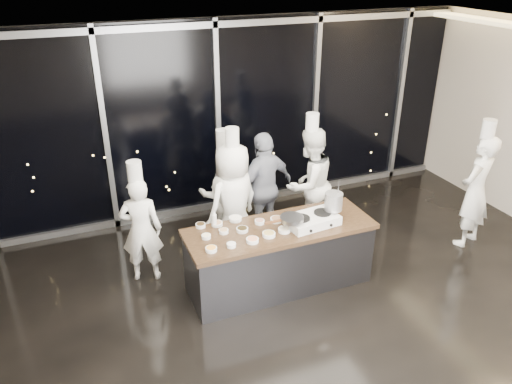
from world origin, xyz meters
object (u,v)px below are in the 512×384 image
Objects in this scene: demo_counter at (279,256)px; chef_far_left at (141,228)px; chef_left at (233,201)px; stove at (312,220)px; chef_right at (309,184)px; guest at (265,188)px; stock_pot at (334,201)px; chef_center at (224,194)px; chef_side at (476,190)px; frying_pan at (291,219)px.

chef_far_left is (-1.64, 0.86, 0.33)m from demo_counter.
chef_far_left reaches higher than demo_counter.
chef_left reaches higher than chef_far_left.
chef_right is at bearing 58.05° from stove.
chef_left reaches higher than stove.
demo_counter is 1.23× the size of chef_right.
chef_right is at bearing 47.28° from demo_counter.
chef_left is at bearing 119.09° from stove.
guest is (-0.12, 1.29, -0.09)m from stove.
chef_right is at bearing 163.76° from chef_left.
chef_far_left reaches higher than stock_pot.
chef_side is (3.45, -1.45, 0.09)m from chef_center.
chef_right is (1.27, 0.11, 0.01)m from chef_left.
stove is at bearing 131.69° from chef_center.
guest is (0.20, 1.33, -0.19)m from frying_pan.
chef_right is at bearing -47.70° from chef_side.
chef_center is 3.74m from chef_side.
chef_right is at bearing 47.49° from frying_pan.
chef_side is (3.15, -0.09, 0.44)m from demo_counter.
chef_right reaches higher than stock_pot.
chef_left is 1.13× the size of guest.
chef_left reaches higher than chef_center.
chef_right is at bearing 78.18° from stock_pot.
chef_far_left is (-2.37, 0.91, -0.38)m from stock_pot.
chef_far_left is 0.88× the size of chef_left.
stock_pot is 0.13× the size of chef_far_left.
frying_pan is 0.30× the size of chef_center.
guest is 0.69m from chef_right.
stove reaches higher than demo_counter.
chef_right is (1.26, -0.32, 0.09)m from chef_center.
chef_left reaches higher than demo_counter.
stock_pot is 0.12× the size of chef_left.
chef_left is at bearing 107.78° from demo_counter.
stove is 2.74m from chef_side.
chef_side reaches higher than chef_center.
demo_counter is at bearing 29.59° from chef_right.
guest reaches higher than chef_far_left.
stock_pot is at bearing 60.49° from chef_right.
chef_center is (-1.03, 1.42, -0.35)m from stock_pot.
chef_side is at bearing -5.92° from stove.
chef_far_left is at bearing 149.51° from stove.
guest is 3.14m from chef_side.
guest reaches higher than stove.
chef_far_left is 4.88m from chef_side.
chef_side is (3.45, -1.02, 0.01)m from chef_left.
frying_pan reaches higher than stove.
guest is at bearing 76.22° from demo_counter.
stock_pot is (0.74, -0.06, 0.70)m from demo_counter.
chef_center is at bearing -143.92° from chef_far_left.
chef_center is at bearing 102.20° from demo_counter.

